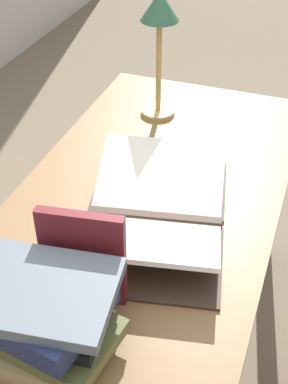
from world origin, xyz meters
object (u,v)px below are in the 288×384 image
open_book (154,212)px  book_stack_tall (43,316)px  coffee_mug (199,152)px  reading_lamp (159,25)px  book_standing_upright (83,257)px

open_book → book_stack_tall: book_stack_tall is taller
open_book → book_stack_tall: size_ratio=1.99×
open_book → book_stack_tall: (-0.44, 0.08, 0.06)m
book_stack_tall → coffee_mug: book_stack_tall is taller
open_book → coffee_mug: open_book is taller
reading_lamp → coffee_mug: reading_lamp is taller
book_standing_upright → coffee_mug: book_standing_upright is taller
book_stack_tall → book_standing_upright: size_ratio=1.30×
book_stack_tall → reading_lamp: 1.01m
reading_lamp → coffee_mug: 0.42m
book_stack_tall → reading_lamp: bearing=5.4°
book_stack_tall → reading_lamp: (0.98, 0.09, 0.22)m
open_book → book_standing_upright: book_standing_upright is taller
open_book → reading_lamp: size_ratio=1.49×
open_book → coffee_mug: size_ratio=5.84×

